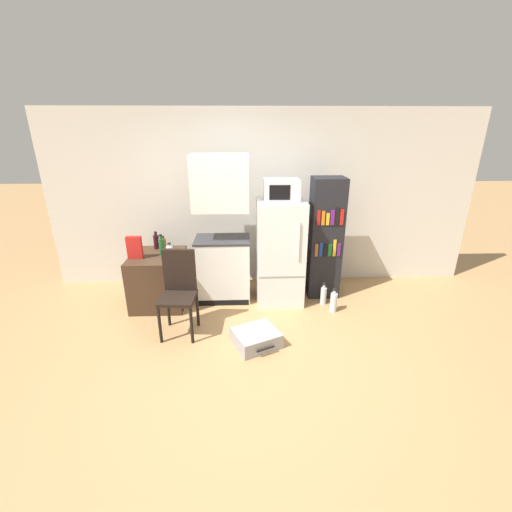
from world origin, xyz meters
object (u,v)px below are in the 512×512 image
Objects in this scene: bottle_wine_dark at (156,241)px; chair at (179,286)px; water_bottle_front at (334,302)px; bottle_amber_beer at (163,243)px; bottle_green_tall at (162,246)px; microwave at (281,190)px; bookshelf at (325,239)px; side_table at (159,279)px; water_bottle_middle at (323,295)px; bottle_clear_short at (170,252)px; suitcase_large_flat at (256,338)px; cereal_box at (135,247)px; refrigerator at (280,252)px; kitchen_hutch at (222,236)px.

chair is at bearing -64.44° from bottle_wine_dark.
bottle_amber_beer is at bearing 165.71° from water_bottle_front.
bottle_wine_dark is 0.31m from bottle_green_tall.
microwave is 0.98m from bookshelf.
side_table is at bearing -177.96° from microwave.
bottle_wine_dark is at bearing 170.48° from water_bottle_middle.
chair reaches higher than bottle_clear_short.
bottle_green_tall reaches higher than water_bottle_middle.
bottle_green_tall is 1.77m from suitcase_large_flat.
cereal_box is 0.30× the size of chair.
suitcase_large_flat is at bearing -17.90° from chair.
bottle_wine_dark is 2.59m from water_bottle_front.
water_bottle_middle reaches higher than suitcase_large_flat.
water_bottle_front is (2.37, -0.34, -0.22)m from side_table.
bottle_green_tall is 2.41m from water_bottle_front.
bottle_wine_dark is at bearing 119.27° from chair.
bottle_clear_short is at bearing -45.95° from bottle_green_tall.
suitcase_large_flat is 1.35m from water_bottle_middle.
chair reaches higher than bottle_wine_dark.
refrigerator reaches higher than chair.
side_table reaches higher than water_bottle_front.
water_bottle_front is (1.49, -0.47, -0.79)m from kitchen_hutch.
bottle_green_tall is 0.27m from bottle_amber_beer.
suitcase_large_flat is (-1.02, -1.25, -0.77)m from bookshelf.
water_bottle_middle is at bearing -17.09° from refrigerator.
microwave is at bearing 163.04° from water_bottle_middle.
kitchen_hutch is 5.96× the size of water_bottle_front.
water_bottle_front is at bearing -5.03° from bottle_clear_short.
kitchen_hutch is 1.18× the size of bookshelf.
chair is 3.21× the size of water_bottle_middle.
suitcase_large_flat is at bearing -108.33° from refrigerator.
microwave is 1.66m from bottle_clear_short.
microwave reaches higher than chair.
water_bottle_middle is at bearing -16.96° from microwave.
bookshelf reaches higher than bottle_green_tall.
bottle_amber_beer is 1.95m from suitcase_large_flat.
bookshelf reaches higher than refrigerator.
bookshelf is 5.71× the size of cereal_box.
cereal_box reaches higher than bottle_amber_beer.
side_table is 1.70× the size of microwave.
bookshelf is at bearing 11.61° from refrigerator.
cereal_box reaches higher than side_table.
suitcase_large_flat is (1.09, -0.91, -0.72)m from bottle_clear_short.
refrigerator is 1.93m from cereal_box.
chair is at bearing -59.53° from side_table.
refrigerator is at bearing 8.17° from bottle_clear_short.
water_bottle_middle is (1.40, -0.25, -0.80)m from kitchen_hutch.
cereal_box is at bearing 175.09° from water_bottle_front.
kitchen_hutch reaches higher than bottle_green_tall.
microwave reaches higher than water_bottle_middle.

